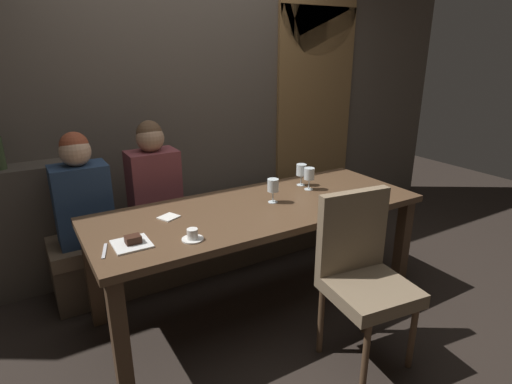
{
  "coord_description": "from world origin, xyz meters",
  "views": [
    {
      "loc": [
        -1.33,
        -2.19,
        1.73
      ],
      "look_at": [
        -0.02,
        0.0,
        0.84
      ],
      "focal_mm": 29.21,
      "sensor_mm": 36.0,
      "label": 1
    }
  ],
  "objects": [
    {
      "name": "wine_glass_end_left",
      "position": [
        0.11,
        0.01,
        0.85
      ],
      "size": [
        0.08,
        0.08,
        0.16
      ],
      "color": "silver",
      "rests_on": "dining_table"
    },
    {
      "name": "chair_near_side",
      "position": [
        0.24,
        -0.72,
        0.56
      ],
      "size": [
        0.49,
        0.49,
        0.98
      ],
      "color": "brown",
      "rests_on": "ground"
    },
    {
      "name": "diner_bearded",
      "position": [
        -0.48,
        0.72,
        0.82
      ],
      "size": [
        0.36,
        0.24,
        0.79
      ],
      "color": "brown",
      "rests_on": "banquette_bench"
    },
    {
      "name": "folded_napkin",
      "position": [
        -0.58,
        0.11,
        0.74
      ],
      "size": [
        0.14,
        0.14,
        0.01
      ],
      "primitive_type": "cube",
      "rotation": [
        0.0,
        0.0,
        0.42
      ],
      "color": "silver",
      "rests_on": "dining_table"
    },
    {
      "name": "dining_table",
      "position": [
        0.0,
        0.0,
        0.65
      ],
      "size": [
        2.2,
        0.84,
        0.74
      ],
      "color": "#493422",
      "rests_on": "ground"
    },
    {
      "name": "fork_on_table",
      "position": [
        -1.02,
        -0.15,
        0.74
      ],
      "size": [
        0.06,
        0.17,
        0.01
      ],
      "primitive_type": "cube",
      "rotation": [
        0.0,
        0.0,
        -0.28
      ],
      "color": "silver",
      "rests_on": "dining_table"
    },
    {
      "name": "espresso_cup",
      "position": [
        -0.58,
        -0.25,
        0.77
      ],
      "size": [
        0.12,
        0.12,
        0.06
      ],
      "color": "white",
      "rests_on": "dining_table"
    },
    {
      "name": "ground",
      "position": [
        0.0,
        0.0,
        0.0
      ],
      "size": [
        9.0,
        9.0,
        0.0
      ],
      "primitive_type": "plane",
      "color": "black"
    },
    {
      "name": "banquette_bench",
      "position": [
        0.0,
        0.7,
        0.23
      ],
      "size": [
        2.5,
        0.44,
        0.45
      ],
      "color": "#4A3C2E",
      "rests_on": "ground"
    },
    {
      "name": "diner_redhead",
      "position": [
        -0.99,
        0.68,
        0.81
      ],
      "size": [
        0.36,
        0.24,
        0.77
      ],
      "color": "navy",
      "rests_on": "banquette_bench"
    },
    {
      "name": "arched_door",
      "position": [
        1.35,
        1.15,
        1.36
      ],
      "size": [
        0.9,
        0.05,
        2.55
      ],
      "color": "olive",
      "rests_on": "ground"
    },
    {
      "name": "dessert_plate",
      "position": [
        -0.87,
        -0.14,
        0.75
      ],
      "size": [
        0.19,
        0.19,
        0.05
      ],
      "color": "white",
      "rests_on": "dining_table"
    },
    {
      "name": "wine_glass_far_right",
      "position": [
        0.49,
        0.1,
        0.86
      ],
      "size": [
        0.08,
        0.08,
        0.16
      ],
      "color": "silver",
      "rests_on": "dining_table"
    },
    {
      "name": "wine_glass_end_right",
      "position": [
        0.5,
        0.21,
        0.85
      ],
      "size": [
        0.08,
        0.08,
        0.16
      ],
      "color": "silver",
      "rests_on": "dining_table"
    },
    {
      "name": "back_wall_tiled",
      "position": [
        0.0,
        1.22,
        1.5
      ],
      "size": [
        6.0,
        0.12,
        3.0
      ],
      "primitive_type": "cube",
      "color": "brown",
      "rests_on": "ground"
    }
  ]
}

